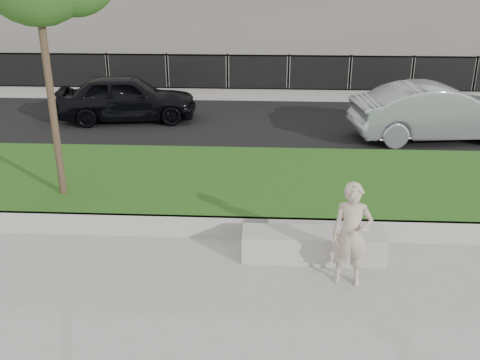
# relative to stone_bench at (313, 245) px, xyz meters

# --- Properties ---
(ground) EXTENTS (90.00, 90.00, 0.00)m
(ground) POSITION_rel_stone_bench_xyz_m (-1.68, -0.40, -0.24)
(ground) COLOR gray
(ground) RESTS_ON ground
(grass_bank) EXTENTS (34.00, 4.00, 0.40)m
(grass_bank) POSITION_rel_stone_bench_xyz_m (-1.68, 2.60, -0.04)
(grass_bank) COLOR #14370D
(grass_bank) RESTS_ON ground
(grass_kerb) EXTENTS (34.00, 0.08, 0.40)m
(grass_kerb) POSITION_rel_stone_bench_xyz_m (-1.68, 0.64, -0.04)
(grass_kerb) COLOR gray
(grass_kerb) RESTS_ON ground
(street) EXTENTS (34.00, 7.00, 0.04)m
(street) POSITION_rel_stone_bench_xyz_m (-1.68, 8.10, -0.22)
(street) COLOR black
(street) RESTS_ON ground
(far_pavement) EXTENTS (34.00, 3.00, 0.12)m
(far_pavement) POSITION_rel_stone_bench_xyz_m (-1.68, 12.60, -0.18)
(far_pavement) COLOR gray
(far_pavement) RESTS_ON ground
(iron_fence) EXTENTS (32.00, 0.30, 1.50)m
(iron_fence) POSITION_rel_stone_bench_xyz_m (-1.68, 11.60, 0.31)
(iron_fence) COLOR slate
(iron_fence) RESTS_ON far_pavement
(stone_bench) EXTENTS (2.30, 0.57, 0.47)m
(stone_bench) POSITION_rel_stone_bench_xyz_m (0.00, 0.00, 0.00)
(stone_bench) COLOR gray
(stone_bench) RESTS_ON ground
(man) EXTENTS (0.64, 0.47, 1.60)m
(man) POSITION_rel_stone_bench_xyz_m (0.48, -0.70, 0.57)
(man) COLOR tan
(man) RESTS_ON ground
(book) EXTENTS (0.27, 0.23, 0.03)m
(book) POSITION_rel_stone_bench_xyz_m (0.75, 0.16, 0.25)
(book) COLOR beige
(book) RESTS_ON stone_bench
(car_dark) EXTENTS (4.39, 2.26, 1.43)m
(car_dark) POSITION_rel_stone_bench_xyz_m (-5.12, 8.21, 0.52)
(car_dark) COLOR black
(car_dark) RESTS_ON street
(car_silver) EXTENTS (4.79, 2.21, 1.52)m
(car_silver) POSITION_rel_stone_bench_xyz_m (3.84, 6.71, 0.57)
(car_silver) COLOR #989BA1
(car_silver) RESTS_ON street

